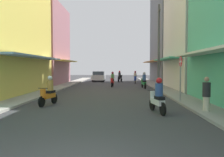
{
  "coord_description": "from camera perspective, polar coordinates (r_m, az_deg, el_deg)",
  "views": [
    {
      "loc": [
        0.89,
        -4.24,
        2.02
      ],
      "look_at": [
        0.35,
        15.06,
        1.1
      ],
      "focal_mm": 37.35,
      "sensor_mm": 36.0,
      "label": 1
    }
  ],
  "objects": [
    {
      "name": "motorbike_red",
      "position": [
        24.26,
        0.11,
        -0.39
      ],
      "size": [
        0.55,
        1.81,
        1.58
      ],
      "color": "black",
      "rests_on": "ground"
    },
    {
      "name": "motorbike_blue",
      "position": [
        29.68,
        5.7,
        0.17
      ],
      "size": [
        0.55,
        1.81,
        1.58
      ],
      "color": "black",
      "rests_on": "ground"
    },
    {
      "name": "ground_plane",
      "position": [
        19.7,
        -1.0,
        -3.17
      ],
      "size": [
        85.06,
        85.06,
        0.0
      ],
      "primitive_type": "plane",
      "color": "#38383A"
    },
    {
      "name": "parked_car",
      "position": [
        34.15,
        -3.24,
        0.57
      ],
      "size": [
        1.79,
        4.11,
        1.45
      ],
      "color": "silver",
      "rests_on": "ground"
    },
    {
      "name": "sidewalk_right",
      "position": [
        20.1,
        13.44,
        -2.95
      ],
      "size": [
        1.53,
        46.66,
        0.12
      ],
      "primitive_type": "cube",
      "color": "gray",
      "rests_on": "ground"
    },
    {
      "name": "pedestrian_far",
      "position": [
        10.99,
        22.1,
        -3.81
      ],
      "size": [
        0.34,
        0.34,
        1.62
      ],
      "color": "beige",
      "rests_on": "ground"
    },
    {
      "name": "motorbike_white",
      "position": [
        10.53,
        11.07,
        -4.5
      ],
      "size": [
        0.64,
        1.78,
        1.58
      ],
      "color": "black",
      "rests_on": "ground"
    },
    {
      "name": "motorbike_orange",
      "position": [
        12.92,
        -15.28,
        -3.22
      ],
      "size": [
        0.67,
        1.77,
        1.58
      ],
      "color": "black",
      "rests_on": "ground"
    },
    {
      "name": "motorbike_black",
      "position": [
        32.39,
        1.95,
        0.39
      ],
      "size": [
        0.74,
        1.75,
        1.58
      ],
      "color": "black",
      "rests_on": "ground"
    },
    {
      "name": "utility_pole",
      "position": [
        21.45,
        11.37,
        7.67
      ],
      "size": [
        0.2,
        1.2,
        7.63
      ],
      "color": "#4C4C4F",
      "rests_on": "ground"
    },
    {
      "name": "building_left_far",
      "position": [
        29.53,
        -17.67,
        7.79
      ],
      "size": [
        7.05,
        8.38,
        9.4
      ],
      "color": "#B7727F",
      "rests_on": "ground"
    },
    {
      "name": "street_sign_no_entry",
      "position": [
        13.72,
        16.41,
        1.35
      ],
      "size": [
        0.07,
        0.6,
        2.65
      ],
      "color": "gray",
      "rests_on": "ground"
    },
    {
      "name": "sidewalk_left",
      "position": [
        20.54,
        -15.13,
        -2.85
      ],
      "size": [
        1.53,
        46.66,
        0.12
      ],
      "primitive_type": "cube",
      "color": "#ADA89E",
      "rests_on": "ground"
    },
    {
      "name": "motorbike_green",
      "position": [
        22.72,
        7.79,
        -0.62
      ],
      "size": [
        0.55,
        1.81,
        1.58
      ],
      "color": "black",
      "rests_on": "ground"
    },
    {
      "name": "building_right_far",
      "position": [
        32.97,
        15.86,
        13.75
      ],
      "size": [
        7.05,
        10.28,
        16.78
      ],
      "color": "slate",
      "rests_on": "ground"
    }
  ]
}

